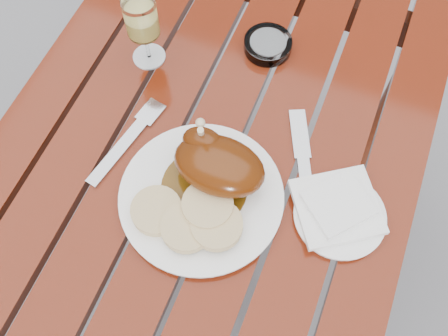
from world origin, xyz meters
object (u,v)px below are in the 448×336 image
at_px(side_plate, 339,216).
at_px(ashtray, 268,45).
at_px(table, 205,230).
at_px(wine_glass, 144,31).
at_px(dinner_plate, 201,197).

bearing_deg(side_plate, ashtray, 128.14).
bearing_deg(ashtray, table, -95.51).
xyz_separation_m(table, wine_glass, (-0.19, 0.20, 0.46)).
distance_m(table, wine_glass, 0.53).
relative_size(table, side_plate, 7.30).
bearing_deg(table, dinner_plate, -61.08).
relative_size(wine_glass, ashtray, 1.59).
relative_size(table, ashtray, 11.87).
height_order(table, ashtray, ashtray).
height_order(dinner_plate, wine_glass, wine_glass).
distance_m(wine_glass, side_plate, 0.52).
bearing_deg(dinner_plate, side_plate, 13.44).
bearing_deg(side_plate, wine_glass, 156.93).
xyz_separation_m(dinner_plate, ashtray, (-0.00, 0.37, 0.00)).
height_order(table, wine_glass, wine_glass).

